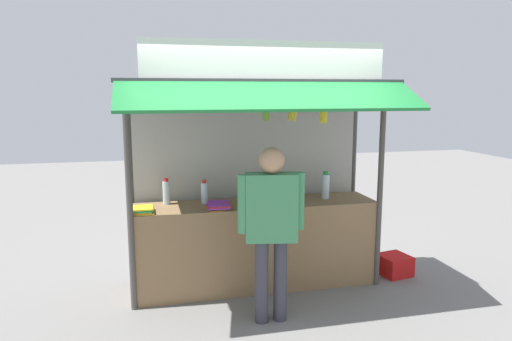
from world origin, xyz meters
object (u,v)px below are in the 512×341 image
Objects in this scene: water_bottle_front_left at (166,192)px; banana_bunch_inner_right at (266,114)px; water_bottle_mid_left at (274,189)px; magazine_stack_rear_center at (218,206)px; banana_bunch_leftmost at (324,115)px; magazine_stack_back_right at (142,210)px; banana_bunch_inner_left at (293,112)px; water_bottle_left at (204,193)px; plastic_crate at (394,265)px; water_bottle_right at (296,190)px; water_bottle_front_right at (325,186)px; vendor_person at (271,219)px.

water_bottle_front_left is 1.04× the size of banana_bunch_inner_right.
water_bottle_mid_left is 0.96× the size of magazine_stack_rear_center.
magazine_stack_back_right is at bearing 172.19° from banana_bunch_leftmost.
water_bottle_mid_left is at bearing 98.44° from banana_bunch_inner_left.
banana_bunch_inner_left is at bearing -24.87° from water_bottle_front_left.
banana_bunch_inner_left is (-0.32, 0.00, 0.03)m from banana_bunch_leftmost.
banana_bunch_leftmost is at bearing -0.05° from banana_bunch_inner_right.
plastic_crate is (2.16, -0.18, -0.93)m from water_bottle_left.
plastic_crate is at bearing -4.68° from water_bottle_right.
water_bottle_mid_left reaches higher than magazine_stack_back_right.
magazine_stack_rear_center is 1.09× the size of banana_bunch_inner_left.
water_bottle_mid_left is 0.96× the size of banana_bunch_leftmost.
plastic_crate is (1.03, 0.30, -1.75)m from banana_bunch_leftmost.
magazine_stack_rear_center reaches higher than plastic_crate.
water_bottle_mid_left is at bearing 7.09° from magazine_stack_back_right.
banana_bunch_inner_left is at bearing -167.37° from plastic_crate.
water_bottle_front_right is 1.03× the size of banana_bunch_leftmost.
magazine_stack_back_right is (-1.40, -0.17, -0.10)m from water_bottle_mid_left.
magazine_stack_rear_center is (-1.22, -0.18, -0.11)m from water_bottle_front_right.
water_bottle_right is 0.87× the size of water_bottle_front_left.
plastic_crate is (2.81, 0.06, -0.84)m from magazine_stack_back_right.
water_bottle_front_left is 1.01× the size of banana_bunch_inner_left.
banana_bunch_inner_left is 0.83× the size of plastic_crate.
banana_bunch_inner_right is at bearing -169.34° from plastic_crate.
water_bottle_left is at bearing -52.07° from vendor_person.
water_bottle_right is 0.15× the size of vendor_person.
water_bottle_mid_left is 1.12× the size of magazine_stack_back_right.
magazine_stack_back_right and magazine_stack_rear_center have the same top height.
banana_bunch_inner_left is at bearing 0.37° from banana_bunch_inner_right.
banana_bunch_inner_right is (0.54, -0.49, 0.84)m from water_bottle_left.
plastic_crate is (0.83, -0.11, -0.95)m from water_bottle_front_right.
banana_bunch_inner_left reaches higher than magazine_stack_back_right.
water_bottle_right is 0.95× the size of magazine_stack_back_right.
water_bottle_mid_left is 0.75m from water_bottle_left.
banana_bunch_leftmost is at bearing -20.21° from water_bottle_front_left.
banana_bunch_leftmost is at bearing -23.35° from water_bottle_left.
water_bottle_front_left is 1.32m from vendor_person.
water_bottle_mid_left is 0.18× the size of vendor_person.
banana_bunch_leftmost reaches higher than plastic_crate.
plastic_crate is at bearing 1.80° from magazine_stack_rear_center.
magazine_stack_back_right is 0.86× the size of banana_bunch_leftmost.
magazine_stack_rear_center is at bearing -164.52° from water_bottle_mid_left.
plastic_crate is (1.68, 0.74, -0.86)m from vendor_person.
magazine_stack_back_right is 1.75m from banana_bunch_inner_left.
banana_bunch_inner_left reaches higher than vendor_person.
banana_bunch_leftmost is 0.32m from banana_bunch_inner_left.
magazine_stack_rear_center is 1.05m from banana_bunch_inner_right.
banana_bunch_inner_right is 0.16× the size of vendor_person.
magazine_stack_rear_center is at bearing -50.84° from vendor_person.
vendor_person is at bearing -156.28° from plastic_crate.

